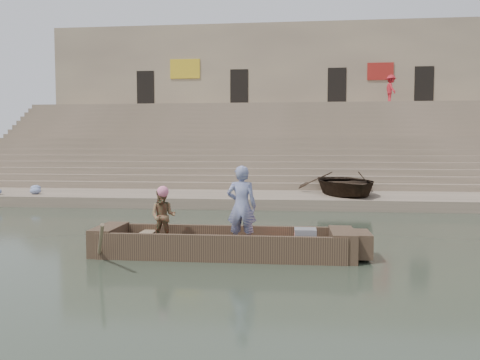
% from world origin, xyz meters
% --- Properties ---
extents(ground, '(120.00, 120.00, 0.00)m').
position_xyz_m(ground, '(0.00, 0.00, 0.00)').
color(ground, '#293427').
rests_on(ground, ground).
extents(lower_landing, '(32.00, 4.00, 0.40)m').
position_xyz_m(lower_landing, '(0.00, 8.00, 0.20)').
color(lower_landing, gray).
rests_on(lower_landing, ground).
extents(mid_landing, '(32.00, 3.00, 2.80)m').
position_xyz_m(mid_landing, '(0.00, 15.50, 1.40)').
color(mid_landing, gray).
rests_on(mid_landing, ground).
extents(upper_landing, '(32.00, 3.00, 5.20)m').
position_xyz_m(upper_landing, '(0.00, 22.50, 2.60)').
color(upper_landing, gray).
rests_on(upper_landing, ground).
extents(ghat_steps, '(32.00, 11.00, 5.20)m').
position_xyz_m(ghat_steps, '(0.00, 17.19, 1.80)').
color(ghat_steps, gray).
rests_on(ghat_steps, ground).
extents(building_wall, '(32.00, 5.07, 11.20)m').
position_xyz_m(building_wall, '(0.00, 26.50, 5.60)').
color(building_wall, tan).
rests_on(building_wall, ground).
extents(main_rowboat, '(5.00, 1.30, 0.22)m').
position_xyz_m(main_rowboat, '(0.43, -1.52, 0.11)').
color(main_rowboat, brown).
rests_on(main_rowboat, ground).
extents(rowboat_trim, '(6.04, 2.63, 1.87)m').
position_xyz_m(rowboat_trim, '(0.64, -1.53, 0.31)').
color(rowboat_trim, brown).
rests_on(rowboat_trim, ground).
extents(standing_man, '(0.67, 0.46, 1.74)m').
position_xyz_m(standing_man, '(0.85, -1.61, 1.09)').
color(standing_man, navy).
rests_on(standing_man, main_rowboat).
extents(rowing_man, '(0.59, 0.46, 1.20)m').
position_xyz_m(rowing_man, '(-0.92, -1.38, 0.82)').
color(rowing_man, '#277740').
rests_on(rowing_man, main_rowboat).
extents(television, '(0.46, 0.42, 0.40)m').
position_xyz_m(television, '(2.19, -1.52, 0.42)').
color(television, slate).
rests_on(television, main_rowboat).
extents(beached_rowboat, '(3.95, 5.02, 0.94)m').
position_xyz_m(beached_rowboat, '(4.02, 8.19, 0.87)').
color(beached_rowboat, '#2D2116').
rests_on(beached_rowboat, lower_landing).
extents(pedestrian, '(0.90, 1.34, 1.92)m').
position_xyz_m(pedestrian, '(8.43, 22.33, 6.16)').
color(pedestrian, red).
rests_on(pedestrian, upper_landing).
extents(cloth_bundles, '(1.88, 2.17, 0.26)m').
position_xyz_m(cloth_bundles, '(-9.25, 7.36, 0.53)').
color(cloth_bundles, '#3F5999').
rests_on(cloth_bundles, lower_landing).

